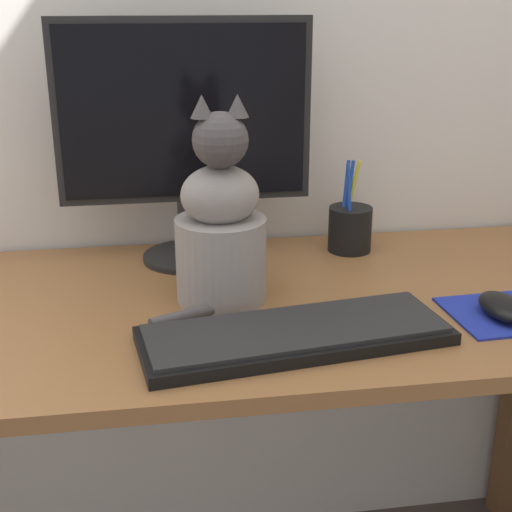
{
  "coord_description": "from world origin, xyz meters",
  "views": [
    {
      "loc": [
        -0.14,
        -1.05,
        1.19
      ],
      "look_at": [
        0.01,
        -0.07,
        0.82
      ],
      "focal_mm": 50.0,
      "sensor_mm": 36.0,
      "label": 1
    }
  ],
  "objects_px": {
    "keyboard": "(295,334)",
    "pen_cup": "(350,228)",
    "cat": "(221,228)",
    "monitor": "(184,129)",
    "computer_mouse_right": "(503,307)"
  },
  "relations": [
    {
      "from": "keyboard",
      "to": "computer_mouse_right",
      "type": "distance_m",
      "value": 0.33
    },
    {
      "from": "monitor",
      "to": "cat",
      "type": "height_order",
      "value": "monitor"
    },
    {
      "from": "keyboard",
      "to": "computer_mouse_right",
      "type": "xyz_separation_m",
      "value": [
        0.33,
        0.03,
        0.01
      ]
    },
    {
      "from": "monitor",
      "to": "cat",
      "type": "distance_m",
      "value": 0.23
    },
    {
      "from": "computer_mouse_right",
      "to": "cat",
      "type": "relative_size",
      "value": 0.31
    },
    {
      "from": "keyboard",
      "to": "pen_cup",
      "type": "relative_size",
      "value": 2.63
    },
    {
      "from": "keyboard",
      "to": "pen_cup",
      "type": "height_order",
      "value": "pen_cup"
    },
    {
      "from": "keyboard",
      "to": "cat",
      "type": "xyz_separation_m",
      "value": [
        -0.09,
        0.16,
        0.11
      ]
    },
    {
      "from": "keyboard",
      "to": "computer_mouse_right",
      "type": "relative_size",
      "value": 4.42
    },
    {
      "from": "cat",
      "to": "monitor",
      "type": "bearing_deg",
      "value": 96.91
    },
    {
      "from": "computer_mouse_right",
      "to": "pen_cup",
      "type": "bearing_deg",
      "value": 113.6
    },
    {
      "from": "monitor",
      "to": "cat",
      "type": "relative_size",
      "value": 1.36
    },
    {
      "from": "cat",
      "to": "computer_mouse_right",
      "type": "bearing_deg",
      "value": -22.98
    },
    {
      "from": "computer_mouse_right",
      "to": "monitor",
      "type": "bearing_deg",
      "value": 143.91
    },
    {
      "from": "pen_cup",
      "to": "keyboard",
      "type": "bearing_deg",
      "value": -116.74
    }
  ]
}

